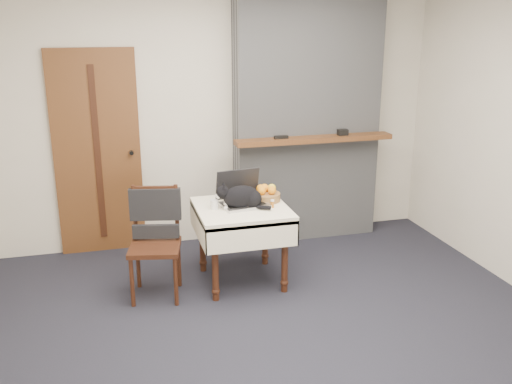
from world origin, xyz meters
TOP-DOWN VIEW (x-y plane):
  - ground at (0.00, 0.00)m, footprint 4.50×4.50m
  - room_shell at (0.00, 0.46)m, footprint 4.52×4.01m
  - door at (-1.20, 1.97)m, footprint 0.82×0.10m
  - chimney at (0.90, 1.85)m, footprint 1.62×0.48m
  - side_table at (-0.03, 0.91)m, footprint 0.78×0.78m
  - laptop at (-0.01, 0.98)m, footprint 0.44×0.39m
  - cat at (-0.03, 0.87)m, footprint 0.45×0.26m
  - cream_jar at (-0.26, 0.91)m, footprint 0.07×0.07m
  - pill_bottle at (0.22, 0.82)m, footprint 0.03×0.03m
  - fruit_basket at (0.23, 1.01)m, footprint 0.25×0.25m
  - desk_clutter at (0.12, 0.96)m, footprint 0.09×0.10m
  - chair at (-0.77, 0.91)m, footprint 0.49×0.49m

SIDE VIEW (x-z plane):
  - ground at x=0.00m, z-range 0.00..0.00m
  - side_table at x=-0.03m, z-range 0.24..0.94m
  - chair at x=-0.77m, z-range 0.13..1.06m
  - desk_clutter at x=0.12m, z-range 0.70..0.71m
  - pill_bottle at x=0.22m, z-range 0.70..0.77m
  - cream_jar at x=-0.26m, z-range 0.70..0.78m
  - fruit_basket at x=0.23m, z-range 0.69..0.83m
  - laptop at x=-0.01m, z-range 0.63..0.92m
  - cat at x=-0.03m, z-range 0.68..0.91m
  - door at x=-1.20m, z-range 0.00..2.00m
  - chimney at x=0.90m, z-range 0.00..2.60m
  - room_shell at x=0.00m, z-range 0.46..3.07m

